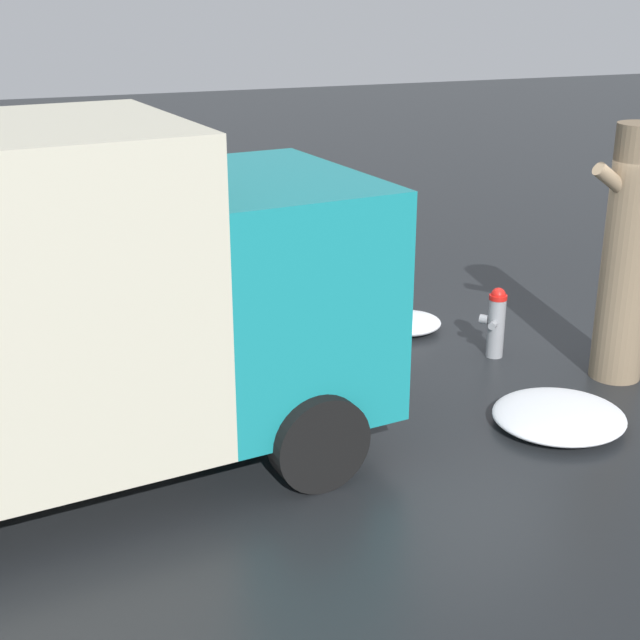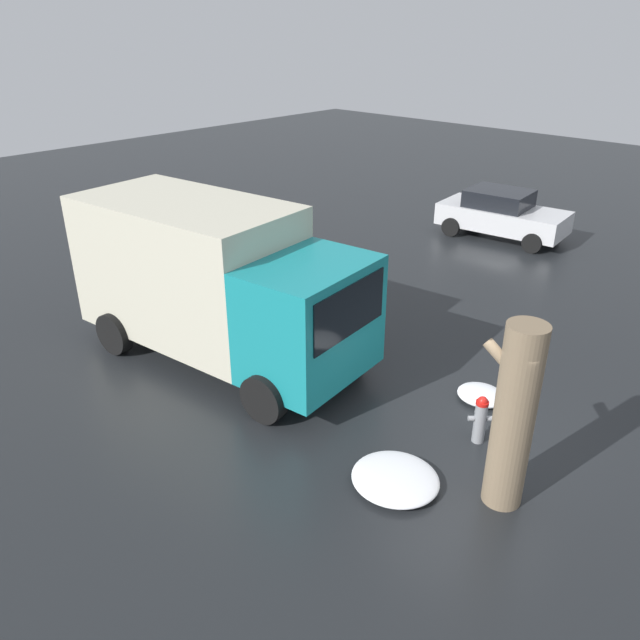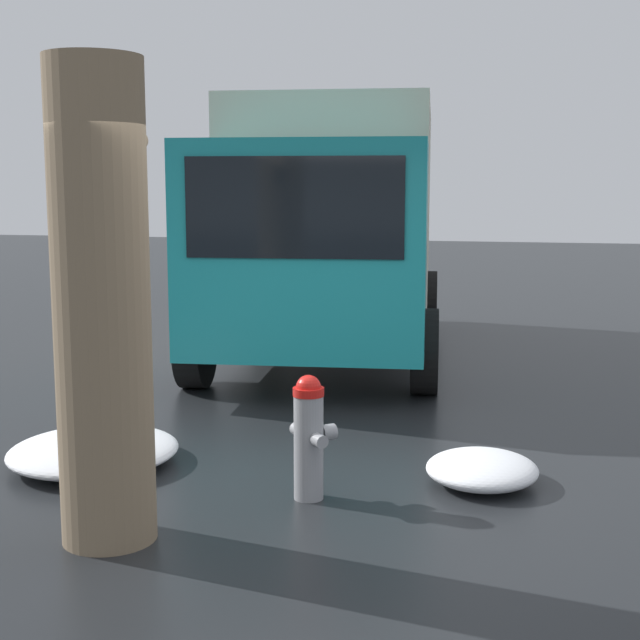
% 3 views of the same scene
% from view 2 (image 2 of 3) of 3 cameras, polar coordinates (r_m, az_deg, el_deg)
% --- Properties ---
extents(ground_plane, '(60.00, 60.00, 0.00)m').
position_cam_2_polar(ground_plane, '(11.05, 14.19, -10.65)').
color(ground_plane, black).
extents(fire_hydrant, '(0.36, 0.36, 0.88)m').
position_cam_2_polar(fire_hydrant, '(10.80, 14.44, -8.71)').
color(fire_hydrant, gray).
rests_on(fire_hydrant, ground_plane).
extents(tree_trunk, '(0.87, 0.57, 2.89)m').
position_cam_2_polar(tree_trunk, '(9.13, 17.28, -8.48)').
color(tree_trunk, '#7F6B51').
rests_on(tree_trunk, ground_plane).
extents(delivery_truck, '(6.49, 3.27, 3.20)m').
position_cam_2_polar(delivery_truck, '(12.65, -9.62, 3.70)').
color(delivery_truck, teal).
rests_on(delivery_truck, ground_plane).
extents(parked_car, '(4.11, 2.28, 1.51)m').
position_cam_2_polar(parked_car, '(21.09, 16.27, 9.32)').
color(parked_car, silver).
rests_on(parked_car, ground_plane).
extents(snow_pile_by_hydrant, '(0.90, 0.81, 0.21)m').
position_cam_2_polar(snow_pile_by_hydrant, '(12.07, 14.51, -6.64)').
color(snow_pile_by_hydrant, white).
rests_on(snow_pile_by_hydrant, ground_plane).
extents(snow_pile_curbside, '(1.37, 1.30, 0.22)m').
position_cam_2_polar(snow_pile_curbside, '(9.87, 6.90, -14.19)').
color(snow_pile_curbside, white).
rests_on(snow_pile_curbside, ground_plane).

